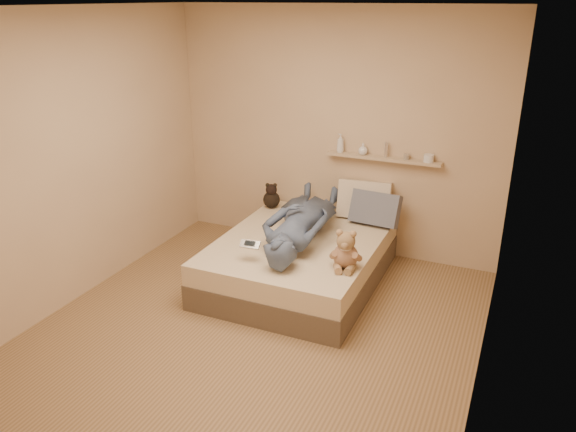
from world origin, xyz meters
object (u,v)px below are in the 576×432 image
at_px(game_console, 250,244).
at_px(teddy_bear, 346,252).
at_px(dark_plush, 271,197).
at_px(person, 300,220).
at_px(bed, 299,261).
at_px(wall_shelf, 383,158).
at_px(pillow_grey, 375,209).
at_px(pillow_cream, 364,200).

relative_size(game_console, teddy_bear, 0.52).
height_order(teddy_bear, dark_plush, teddy_bear).
distance_m(game_console, person, 0.67).
distance_m(bed, teddy_bear, 0.81).
bearing_deg(wall_shelf, pillow_grey, -88.18).
height_order(teddy_bear, pillow_cream, pillow_cream).
relative_size(game_console, wall_shelf, 0.16).
bearing_deg(pillow_grey, bed, -128.91).
distance_m(pillow_grey, wall_shelf, 0.53).
distance_m(game_console, wall_shelf, 1.77).
bearing_deg(dark_plush, wall_shelf, 10.03).
bearing_deg(pillow_cream, teddy_bear, -80.79).
relative_size(dark_plush, person, 0.18).
height_order(pillow_grey, person, person).
distance_m(game_console, dark_plush, 1.37).
distance_m(teddy_bear, person, 0.74).
distance_m(bed, game_console, 0.75).
bearing_deg(dark_plush, person, -47.02).
xyz_separation_m(bed, wall_shelf, (0.55, 0.91, 0.88)).
bearing_deg(game_console, bed, 69.40).
height_order(dark_plush, pillow_cream, pillow_cream).
bearing_deg(dark_plush, teddy_bear, -41.87).
bearing_deg(pillow_cream, bed, -115.57).
height_order(bed, pillow_cream, pillow_cream).
bearing_deg(person, dark_plush, -54.01).
bearing_deg(teddy_bear, pillow_cream, 99.21).
height_order(bed, person, person).
bearing_deg(pillow_cream, person, -116.81).
relative_size(game_console, dark_plush, 0.65).
height_order(bed, teddy_bear, teddy_bear).
relative_size(bed, dark_plush, 6.54).
bearing_deg(pillow_cream, dark_plush, -172.79).
xyz_separation_m(teddy_bear, wall_shelf, (-0.05, 1.31, 0.50)).
height_order(game_console, teddy_bear, teddy_bear).
bearing_deg(teddy_bear, game_console, -166.22).
bearing_deg(wall_shelf, bed, -121.18).
xyz_separation_m(dark_plush, pillow_cream, (1.03, 0.13, 0.07)).
relative_size(teddy_bear, wall_shelf, 0.30).
height_order(teddy_bear, person, person).
bearing_deg(teddy_bear, bed, 146.08).
height_order(dark_plush, person, person).
bearing_deg(pillow_cream, game_console, -113.53).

